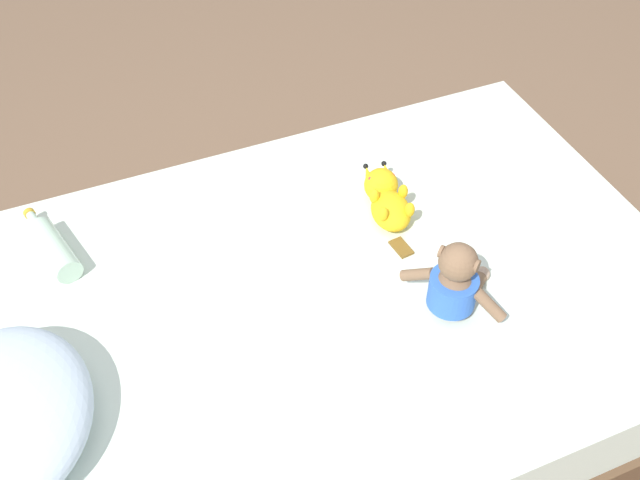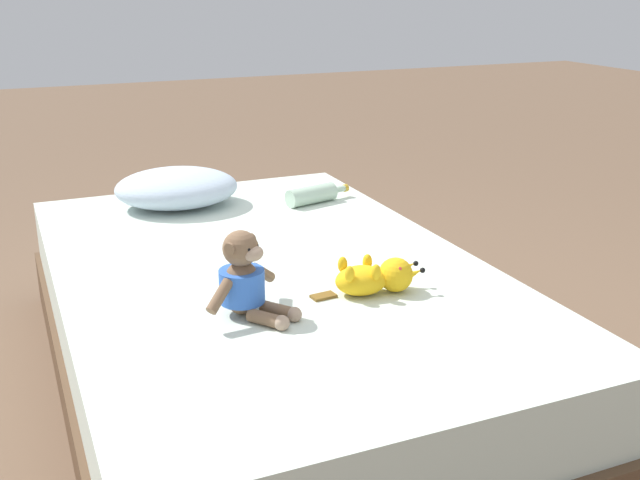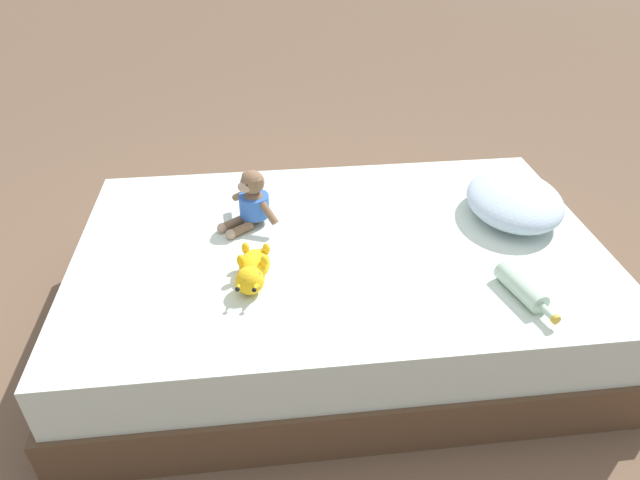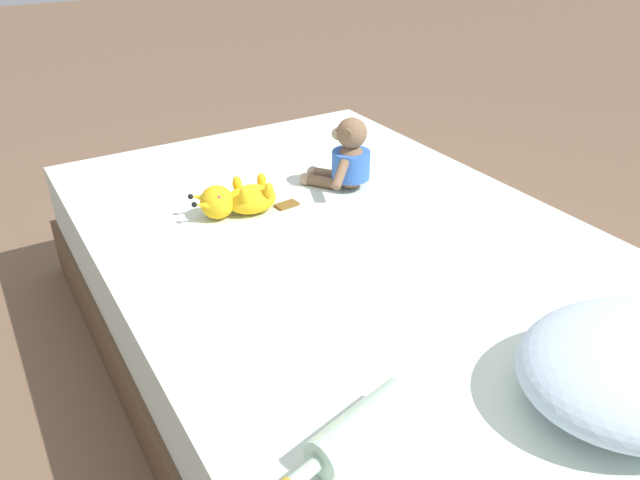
% 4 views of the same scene
% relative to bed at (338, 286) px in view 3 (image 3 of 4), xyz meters
% --- Properties ---
extents(ground_plane, '(16.00, 16.00, 0.00)m').
position_rel_bed_xyz_m(ground_plane, '(0.00, 0.00, -0.21)').
color(ground_plane, brown).
extents(bed, '(1.32, 2.10, 0.43)m').
position_rel_bed_xyz_m(bed, '(0.00, 0.00, 0.00)').
color(bed, brown).
rests_on(bed, ground_plane).
extents(pillow, '(0.53, 0.46, 0.15)m').
position_rel_bed_xyz_m(pillow, '(-0.12, 0.75, 0.29)').
color(pillow, silver).
rests_on(pillow, bed).
extents(plush_monkey, '(0.26, 0.25, 0.24)m').
position_rel_bed_xyz_m(plush_monkey, '(-0.18, -0.33, 0.32)').
color(plush_monkey, brown).
rests_on(plush_monkey, bed).
extents(plush_yellow_creature, '(0.33, 0.14, 0.10)m').
position_rel_bed_xyz_m(plush_yellow_creature, '(0.21, -0.34, 0.27)').
color(plush_yellow_creature, yellow).
rests_on(plush_yellow_creature, bed).
extents(glass_bottle, '(0.29, 0.12, 0.07)m').
position_rel_bed_xyz_m(glass_bottle, '(0.39, 0.57, 0.26)').
color(glass_bottle, '#B2D1B7').
rests_on(glass_bottle, bed).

